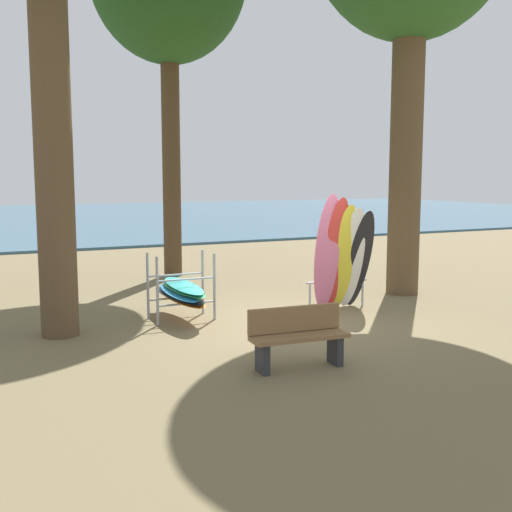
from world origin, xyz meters
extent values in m
plane|color=brown|center=(0.00, 0.00, 0.00)|extent=(80.00, 80.00, 0.00)
cube|color=#38607A|center=(0.00, 31.11, 0.05)|extent=(80.00, 36.00, 0.10)
cylinder|color=brown|center=(-4.07, 0.98, 3.51)|extent=(0.62, 0.62, 7.03)
cylinder|color=brown|center=(3.57, 1.53, 3.38)|extent=(0.72, 0.72, 6.75)
cylinder|color=#4C3823|center=(-0.29, 6.32, 3.30)|extent=(0.48, 0.48, 6.59)
ellipsoid|color=pink|center=(0.96, 0.60, 1.17)|extent=(0.61, 0.61, 2.34)
ellipsoid|color=red|center=(1.15, 0.59, 1.14)|extent=(0.59, 0.70, 2.27)
ellipsoid|color=yellow|center=(1.33, 0.59, 1.07)|extent=(0.59, 0.69, 2.13)
ellipsoid|color=white|center=(1.52, 0.58, 1.04)|extent=(0.64, 0.78, 2.08)
ellipsoid|color=black|center=(1.71, 0.58, 1.00)|extent=(0.54, 0.72, 2.01)
cylinder|color=#9EA0A5|center=(0.74, 0.88, 0.28)|extent=(0.04, 0.04, 0.55)
cylinder|color=#9EA0A5|center=(1.93, 0.75, 0.28)|extent=(0.04, 0.04, 0.55)
cylinder|color=#9EA0A5|center=(1.33, 0.82, 0.55)|extent=(1.35, 0.19, 0.04)
cylinder|color=#9EA0A5|center=(-2.38, 0.95, 0.62)|extent=(0.05, 0.05, 1.25)
cylinder|color=#9EA0A5|center=(-1.28, 0.95, 0.62)|extent=(0.05, 0.05, 1.25)
cylinder|color=#9EA0A5|center=(-2.38, 1.55, 0.62)|extent=(0.05, 0.05, 1.25)
cylinder|color=#9EA0A5|center=(-1.28, 1.55, 0.62)|extent=(0.05, 0.05, 1.25)
cylinder|color=#9EA0A5|center=(-1.83, 0.95, 0.35)|extent=(1.10, 0.04, 0.04)
cylinder|color=#9EA0A5|center=(-1.83, 0.95, 0.80)|extent=(1.10, 0.04, 0.04)
cylinder|color=#9EA0A5|center=(-1.83, 1.55, 0.35)|extent=(1.10, 0.04, 0.04)
cylinder|color=#9EA0A5|center=(-1.83, 1.55, 0.80)|extent=(1.10, 0.04, 0.04)
ellipsoid|color=orange|center=(-1.81, 1.25, 0.40)|extent=(0.51, 2.10, 0.06)
ellipsoid|color=black|center=(-1.88, 1.25, 0.46)|extent=(0.61, 2.12, 0.06)
ellipsoid|color=#2D8ED1|center=(-1.88, 1.25, 0.52)|extent=(0.66, 2.13, 0.06)
ellipsoid|color=#339E56|center=(-1.79, 1.25, 0.58)|extent=(0.57, 2.12, 0.06)
ellipsoid|color=#38B2AD|center=(-1.79, 1.25, 0.64)|extent=(0.66, 2.13, 0.06)
cube|color=#2D2D33|center=(-1.92, -2.34, 0.21)|extent=(0.12, 0.33, 0.42)
cube|color=#2D2D33|center=(-0.81, -2.42, 0.21)|extent=(0.12, 0.33, 0.42)
cube|color=olive|center=(-1.36, -2.38, 0.45)|extent=(1.43, 0.50, 0.06)
cube|color=olive|center=(-1.35, -2.20, 0.67)|extent=(1.40, 0.16, 0.36)
camera|label=1|loc=(-5.65, -9.79, 2.67)|focal=44.26mm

